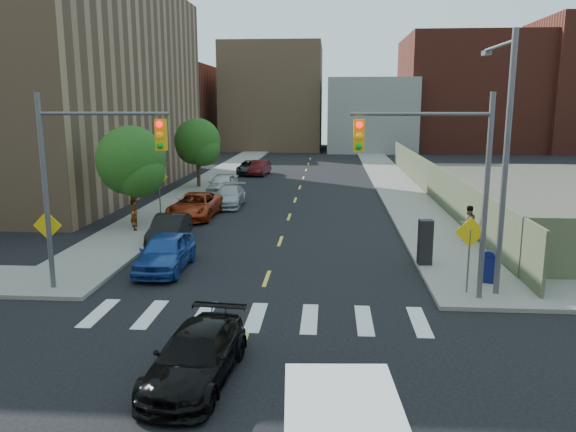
% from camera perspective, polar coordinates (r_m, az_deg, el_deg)
% --- Properties ---
extents(ground, '(160.00, 160.00, 0.00)m').
position_cam_1_polar(ground, '(14.44, -5.84, -16.03)').
color(ground, black).
rests_on(ground, ground).
extents(sidewalk_nw, '(3.50, 73.00, 0.15)m').
position_cam_1_polar(sidewalk_nw, '(55.44, -6.31, 4.51)').
color(sidewalk_nw, gray).
rests_on(sidewalk_nw, ground).
extents(sidewalk_ne, '(3.50, 73.00, 0.15)m').
position_cam_1_polar(sidewalk_ne, '(54.78, 9.89, 4.33)').
color(sidewalk_ne, gray).
rests_on(sidewalk_ne, ground).
extents(fence_north, '(0.12, 44.00, 2.50)m').
position_cam_1_polar(fence_north, '(41.60, 14.26, 3.59)').
color(fence_north, '#545B40').
rests_on(fence_north, ground).
extents(building_nw, '(22.00, 30.00, 16.00)m').
position_cam_1_polar(building_nw, '(49.10, -26.10, 11.84)').
color(building_nw, '#8C6B4C').
rests_on(building_nw, ground).
extents(bg_bldg_west, '(14.00, 18.00, 12.00)m').
position_cam_1_polar(bg_bldg_west, '(86.13, -12.41, 10.69)').
color(bg_bldg_west, '#592319').
rests_on(bg_bldg_west, ground).
extents(bg_bldg_midwest, '(14.00, 16.00, 15.00)m').
position_cam_1_polar(bg_bldg_midwest, '(85.03, -1.43, 11.95)').
color(bg_bldg_midwest, '#8C6B4C').
rests_on(bg_bldg_midwest, ground).
extents(bg_bldg_center, '(12.00, 16.00, 10.00)m').
position_cam_1_polar(bg_bldg_center, '(82.82, 8.28, 10.12)').
color(bg_bldg_center, gray).
rests_on(bg_bldg_center, ground).
extents(bg_bldg_east, '(18.00, 18.00, 16.00)m').
position_cam_1_polar(bg_bldg_east, '(86.87, 17.69, 11.75)').
color(bg_bldg_east, '#592319').
rests_on(bg_bldg_east, ground).
extents(signal_nw, '(4.59, 0.30, 7.00)m').
position_cam_1_polar(signal_nw, '(20.50, -19.85, 4.80)').
color(signal_nw, '#59595E').
rests_on(signal_nw, ground).
extents(signal_ne, '(4.59, 0.30, 7.00)m').
position_cam_1_polar(signal_ne, '(19.08, 15.24, 4.64)').
color(signal_ne, '#59595E').
rests_on(signal_ne, ground).
extents(streetlight_ne, '(0.25, 3.70, 9.00)m').
position_cam_1_polar(streetlight_ne, '(20.42, 21.02, 6.65)').
color(streetlight_ne, '#59595E').
rests_on(streetlight_ne, ground).
extents(warn_sign_nw, '(1.06, 0.06, 2.83)m').
position_cam_1_polar(warn_sign_nw, '(22.13, -23.19, -1.66)').
color(warn_sign_nw, '#59595E').
rests_on(warn_sign_nw, ground).
extents(warn_sign_ne, '(1.06, 0.06, 2.83)m').
position_cam_1_polar(warn_sign_ne, '(20.26, 17.98, -2.43)').
color(warn_sign_ne, '#59595E').
rests_on(warn_sign_ne, ground).
extents(warn_sign_midwest, '(1.06, 0.06, 2.83)m').
position_cam_1_polar(warn_sign_midwest, '(34.47, -12.96, 3.35)').
color(warn_sign_midwest, '#59595E').
rests_on(warn_sign_midwest, ground).
extents(tree_west_near, '(3.66, 3.64, 5.52)m').
position_cam_1_polar(tree_west_near, '(30.63, -15.61, 5.04)').
color(tree_west_near, '#332114').
rests_on(tree_west_near, ground).
extents(tree_west_far, '(3.66, 3.64, 5.52)m').
position_cam_1_polar(tree_west_far, '(44.98, -9.16, 7.20)').
color(tree_west_far, '#332114').
rests_on(tree_west_far, ground).
extents(parked_car_blue, '(1.81, 4.42, 1.50)m').
position_cam_1_polar(parked_car_blue, '(23.19, -12.35, -3.59)').
color(parked_car_blue, '#1B4194').
rests_on(parked_car_blue, ground).
extents(parked_car_black, '(1.64, 4.18, 1.36)m').
position_cam_1_polar(parked_car_black, '(27.61, -11.94, -1.33)').
color(parked_car_black, black).
rests_on(parked_car_black, ground).
extents(parked_car_red, '(2.58, 5.30, 1.45)m').
position_cam_1_polar(parked_car_red, '(33.41, -9.43, 1.03)').
color(parked_car_red, '#9F2E0F').
rests_on(parked_car_red, ground).
extents(parked_car_silver, '(1.90, 4.64, 1.34)m').
position_cam_1_polar(parked_car_silver, '(36.92, -6.04, 2.02)').
color(parked_car_silver, '#9D9FA5').
rests_on(parked_car_silver, ground).
extents(parked_car_white, '(1.89, 4.61, 1.56)m').
position_cam_1_polar(parked_car_white, '(41.71, -6.67, 3.23)').
color(parked_car_white, silver).
rests_on(parked_car_white, ground).
extents(parked_car_maroon, '(1.82, 4.28, 1.37)m').
position_cam_1_polar(parked_car_maroon, '(53.06, -2.89, 4.92)').
color(parked_car_maroon, '#420D0F').
rests_on(parked_car_maroon, ground).
extents(parked_car_grey, '(2.24, 4.69, 1.29)m').
position_cam_1_polar(parked_car_grey, '(53.67, -3.91, 4.94)').
color(parked_car_grey, black).
rests_on(parked_car_grey, ground).
extents(black_sedan, '(2.17, 4.52, 1.27)m').
position_cam_1_polar(black_sedan, '(14.15, -9.32, -13.88)').
color(black_sedan, black).
rests_on(black_sedan, ground).
extents(mailbox, '(0.57, 0.49, 1.19)m').
position_cam_1_polar(mailbox, '(21.99, 19.65, -4.89)').
color(mailbox, '#0E1657').
rests_on(mailbox, sidewalk_ne).
extents(payphone, '(0.58, 0.48, 1.85)m').
position_cam_1_polar(payphone, '(23.58, 13.77, -2.60)').
color(payphone, black).
rests_on(payphone, sidewalk_ne).
extents(pedestrian_west, '(0.59, 0.70, 1.62)m').
position_cam_1_polar(pedestrian_west, '(30.17, -15.35, 0.12)').
color(pedestrian_west, gray).
rests_on(pedestrian_west, sidewalk_nw).
extents(pedestrian_east, '(0.91, 0.74, 1.72)m').
position_cam_1_polar(pedestrian_east, '(28.12, 17.83, -0.72)').
color(pedestrian_east, gray).
rests_on(pedestrian_east, sidewalk_ne).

